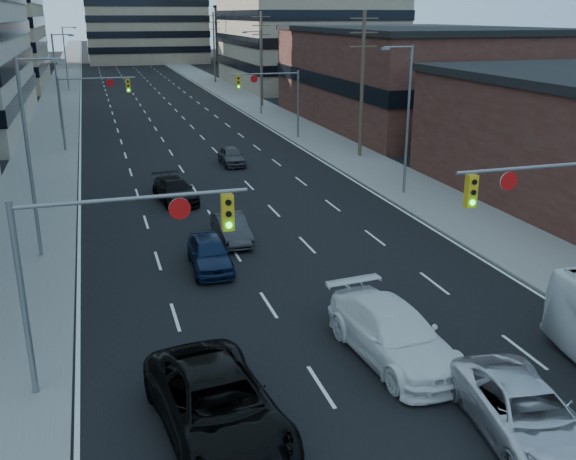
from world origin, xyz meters
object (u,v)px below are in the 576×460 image
(black_pickup, at_px, (218,406))
(silver_suv, at_px, (525,413))
(white_van, at_px, (393,333))
(sedan_blue, at_px, (210,253))

(black_pickup, distance_m, silver_suv, 8.12)
(black_pickup, relative_size, white_van, 1.04)
(black_pickup, xyz_separation_m, sedan_blue, (1.93, 11.77, -0.15))
(white_van, distance_m, silver_suv, 5.04)
(black_pickup, xyz_separation_m, white_van, (6.23, 2.33, 0.00))
(black_pickup, relative_size, silver_suv, 1.17)
(white_van, height_order, sedan_blue, white_van)
(white_van, xyz_separation_m, sedan_blue, (-4.31, 9.44, -0.15))
(white_van, bearing_deg, black_pickup, -164.65)
(white_van, distance_m, sedan_blue, 10.38)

